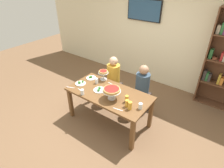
{
  "coord_description": "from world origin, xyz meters",
  "views": [
    {
      "loc": [
        1.81,
        -2.36,
        2.78
      ],
      "look_at": [
        0.0,
        0.1,
        0.89
      ],
      "focal_mm": 29.4,
      "sensor_mm": 36.0,
      "label": 1
    }
  ],
  "objects_px": {
    "deep_dish_pizza_stand": "(112,90)",
    "water_glass_clear_spare": "(82,92)",
    "beer_glass_amber_spare": "(127,103)",
    "television": "(144,10)",
    "beer_glass_amber_tall": "(127,99)",
    "water_glass_clear_near": "(140,106)",
    "cutlery_knife_near": "(70,87)",
    "salad_plate_near_diner": "(80,83)",
    "dining_table": "(109,97)",
    "personal_pizza_stand": "(103,73)",
    "salad_plate_spare": "(91,78)",
    "beer_glass_amber_short": "(130,106)",
    "water_glass_clear_far": "(97,81)",
    "diner_far_right": "(142,92)",
    "cutlery_fork_far": "(111,84)",
    "diner_far_left": "(113,82)",
    "cutlery_fork_near": "(81,90)",
    "salad_plate_far_diner": "(99,90)",
    "cutlery_knife_far": "(118,109)"
  },
  "relations": [
    {
      "from": "deep_dish_pizza_stand",
      "to": "water_glass_clear_spare",
      "type": "xyz_separation_m",
      "value": [
        -0.53,
        -0.23,
        -0.13
      ]
    },
    {
      "from": "beer_glass_amber_spare",
      "to": "television",
      "type": "bearing_deg",
      "value": 113.34
    },
    {
      "from": "beer_glass_amber_tall",
      "to": "water_glass_clear_near",
      "type": "height_order",
      "value": "beer_glass_amber_tall"
    },
    {
      "from": "cutlery_knife_near",
      "to": "beer_glass_amber_tall",
      "type": "bearing_deg",
      "value": -6.79
    },
    {
      "from": "water_glass_clear_near",
      "to": "salad_plate_near_diner",
      "type": "bearing_deg",
      "value": -178.98
    },
    {
      "from": "dining_table",
      "to": "beer_glass_amber_spare",
      "type": "height_order",
      "value": "beer_glass_amber_spare"
    },
    {
      "from": "personal_pizza_stand",
      "to": "salad_plate_spare",
      "type": "distance_m",
      "value": 0.32
    },
    {
      "from": "beer_glass_amber_short",
      "to": "water_glass_clear_spare",
      "type": "bearing_deg",
      "value": -170.1
    },
    {
      "from": "beer_glass_amber_short",
      "to": "water_glass_clear_far",
      "type": "distance_m",
      "value": 1.06
    },
    {
      "from": "diner_far_right",
      "to": "water_glass_clear_far",
      "type": "distance_m",
      "value": 1.03
    },
    {
      "from": "television",
      "to": "cutlery_fork_far",
      "type": "relative_size",
      "value": 5.17
    },
    {
      "from": "beer_glass_amber_spare",
      "to": "cutlery_knife_near",
      "type": "xyz_separation_m",
      "value": [
        -1.26,
        -0.16,
        -0.07
      ]
    },
    {
      "from": "beer_glass_amber_short",
      "to": "water_glass_clear_far",
      "type": "xyz_separation_m",
      "value": [
        -1.01,
        0.31,
        -0.02
      ]
    },
    {
      "from": "diner_far_left",
      "to": "salad_plate_near_diner",
      "type": "xyz_separation_m",
      "value": [
        -0.29,
        -0.8,
        0.27
      ]
    },
    {
      "from": "beer_glass_amber_short",
      "to": "personal_pizza_stand",
      "type": "bearing_deg",
      "value": 152.33
    },
    {
      "from": "television",
      "to": "water_glass_clear_far",
      "type": "relative_size",
      "value": 8.15
    },
    {
      "from": "salad_plate_spare",
      "to": "cutlery_fork_far",
      "type": "relative_size",
      "value": 1.21
    },
    {
      "from": "diner_far_left",
      "to": "cutlery_fork_near",
      "type": "height_order",
      "value": "diner_far_left"
    },
    {
      "from": "deep_dish_pizza_stand",
      "to": "cutlery_fork_near",
      "type": "bearing_deg",
      "value": -166.94
    },
    {
      "from": "dining_table",
      "to": "television",
      "type": "bearing_deg",
      "value": 102.41
    },
    {
      "from": "salad_plate_far_diner",
      "to": "water_glass_clear_near",
      "type": "distance_m",
      "value": 0.94
    },
    {
      "from": "deep_dish_pizza_stand",
      "to": "cutlery_knife_near",
      "type": "distance_m",
      "value": 0.95
    },
    {
      "from": "deep_dish_pizza_stand",
      "to": "personal_pizza_stand",
      "type": "bearing_deg",
      "value": 140.66
    },
    {
      "from": "television",
      "to": "salad_plate_near_diner",
      "type": "xyz_separation_m",
      "value": [
        -0.22,
        -2.2,
        -1.17
      ]
    },
    {
      "from": "personal_pizza_stand",
      "to": "beer_glass_amber_tall",
      "type": "height_order",
      "value": "personal_pizza_stand"
    },
    {
      "from": "dining_table",
      "to": "salad_plate_spare",
      "type": "bearing_deg",
      "value": 162.01
    },
    {
      "from": "salad_plate_spare",
      "to": "beer_glass_amber_short",
      "type": "xyz_separation_m",
      "value": [
        1.25,
        -0.4,
        0.06
      ]
    },
    {
      "from": "salad_plate_near_diner",
      "to": "personal_pizza_stand",
      "type": "bearing_deg",
      "value": 57.04
    },
    {
      "from": "deep_dish_pizza_stand",
      "to": "cutlery_fork_near",
      "type": "height_order",
      "value": "deep_dish_pizza_stand"
    },
    {
      "from": "television",
      "to": "beer_glass_amber_tall",
      "type": "xyz_separation_m",
      "value": [
        0.9,
        -2.15,
        -1.12
      ]
    },
    {
      "from": "dining_table",
      "to": "beer_glass_amber_tall",
      "type": "relative_size",
      "value": 12.48
    },
    {
      "from": "water_glass_clear_far",
      "to": "water_glass_clear_spare",
      "type": "bearing_deg",
      "value": -84.21
    },
    {
      "from": "dining_table",
      "to": "water_glass_clear_far",
      "type": "distance_m",
      "value": 0.47
    },
    {
      "from": "television",
      "to": "salad_plate_near_diner",
      "type": "bearing_deg",
      "value": -95.81
    },
    {
      "from": "diner_far_right",
      "to": "dining_table",
      "type": "bearing_deg",
      "value": -25.99
    },
    {
      "from": "salad_plate_far_diner",
      "to": "cutlery_knife_near",
      "type": "height_order",
      "value": "salad_plate_far_diner"
    },
    {
      "from": "water_glass_clear_far",
      "to": "cutlery_fork_near",
      "type": "bearing_deg",
      "value": -100.9
    },
    {
      "from": "diner_far_right",
      "to": "cutlery_knife_far",
      "type": "bearing_deg",
      "value": 4.35
    },
    {
      "from": "beer_glass_amber_short",
      "to": "cutlery_knife_far",
      "type": "distance_m",
      "value": 0.22
    },
    {
      "from": "television",
      "to": "deep_dish_pizza_stand",
      "type": "distance_m",
      "value": 2.52
    },
    {
      "from": "diner_far_left",
      "to": "dining_table",
      "type": "bearing_deg",
      "value": 29.72
    },
    {
      "from": "beer_glass_amber_tall",
      "to": "beer_glass_amber_short",
      "type": "xyz_separation_m",
      "value": [
        0.15,
        -0.14,
        0.01
      ]
    },
    {
      "from": "cutlery_knife_near",
      "to": "salad_plate_spare",
      "type": "bearing_deg",
      "value": 60.73
    },
    {
      "from": "beer_glass_amber_short",
      "to": "cutlery_knife_far",
      "type": "height_order",
      "value": "beer_glass_amber_short"
    },
    {
      "from": "deep_dish_pizza_stand",
      "to": "personal_pizza_stand",
      "type": "relative_size",
      "value": 1.53
    },
    {
      "from": "diner_far_left",
      "to": "deep_dish_pizza_stand",
      "type": "bearing_deg",
      "value": 34.01
    },
    {
      "from": "diner_far_left",
      "to": "salad_plate_near_diner",
      "type": "bearing_deg",
      "value": -19.84
    },
    {
      "from": "water_glass_clear_spare",
      "to": "cutlery_knife_near",
      "type": "distance_m",
      "value": 0.38
    },
    {
      "from": "dining_table",
      "to": "water_glass_clear_near",
      "type": "distance_m",
      "value": 0.75
    },
    {
      "from": "beer_glass_amber_short",
      "to": "beer_glass_amber_spare",
      "type": "relative_size",
      "value": 1.09
    }
  ]
}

